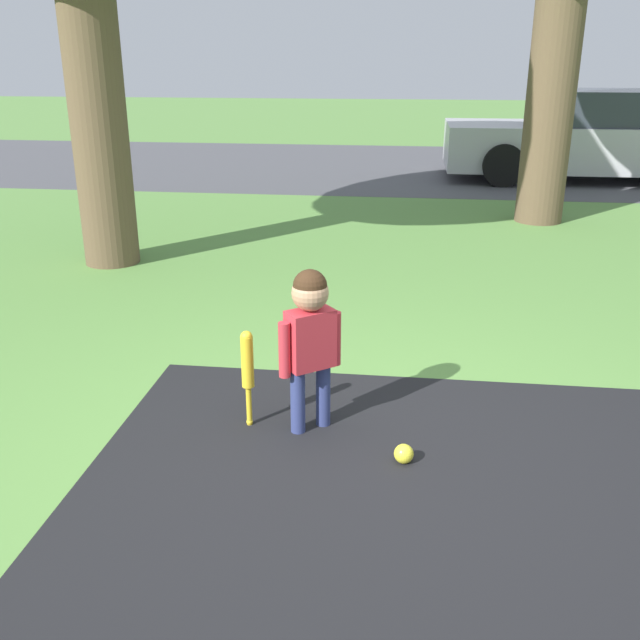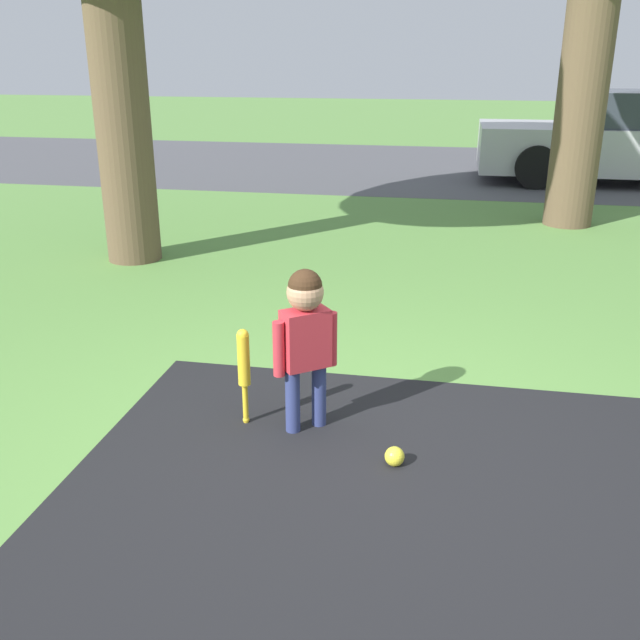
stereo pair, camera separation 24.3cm
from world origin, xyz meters
name	(u,v)px [view 2 (the right image)]	position (x,y,z in m)	size (l,w,h in m)	color
ground_plane	(354,461)	(0.00, 0.00, 0.00)	(60.00, 60.00, 0.00)	#5B8C42
street_strip	(435,167)	(0.00, 9.98, 0.00)	(40.00, 6.00, 0.01)	#4C4C51
child	(305,328)	(-0.31, 0.29, 0.58)	(0.30, 0.26, 0.90)	navy
baseball_bat	(244,363)	(-0.64, 0.28, 0.36)	(0.07, 0.07, 0.55)	yellow
sports_ball	(395,456)	(0.20, 0.00, 0.05)	(0.10, 0.10, 0.10)	yellow
parked_car	(628,140)	(2.97, 8.96, 0.65)	(4.41, 1.97, 1.38)	#B7B7BC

